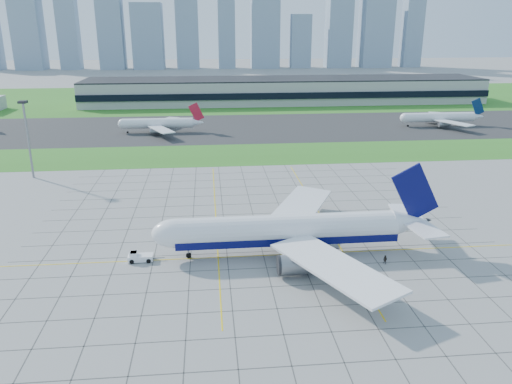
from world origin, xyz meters
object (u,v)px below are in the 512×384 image
light_mast (27,130)px  pushback_tug (139,257)px  distant_jet_1 (159,123)px  airliner (289,230)px  distant_jet_2 (440,117)px  crew_near (135,258)px  crew_far (385,260)px

light_mast → pushback_tug: (43.08, -67.11, -15.22)m
pushback_tug → distant_jet_1: size_ratio=0.18×
airliner → distant_jet_2: size_ratio=1.51×
distant_jet_2 → crew_near: bearing=-133.3°
distant_jet_2 → airliner: bearing=-125.4°
crew_near → distant_jet_2: (133.53, 141.51, 3.62)m
pushback_tug → crew_near: size_ratio=4.51×
airliner → distant_jet_1: 143.43m
airliner → crew_near: airliner is taller
distant_jet_1 → distant_jet_2: size_ratio=1.00×
light_mast → crew_far: 121.39m
crew_far → distant_jet_1: 156.83m
pushback_tug → distant_jet_1: 138.80m
crew_near → distant_jet_1: 138.86m
distant_jet_1 → crew_far: bearing=-67.7°
pushback_tug → crew_far: bearing=-7.6°
pushback_tug → distant_jet_2: distant_jet_2 is taller
airliner → distant_jet_2: airliner is taller
distant_jet_1 → distant_jet_2: (139.99, 2.85, 0.00)m
crew_near → crew_far: (53.12, -6.36, 0.12)m
light_mast → distant_jet_1: light_mast is taller
crew_near → airliner: bearing=-47.5°
pushback_tug → crew_near: bearing=-173.6°
crew_near → crew_far: 53.50m
crew_far → distant_jet_2: distant_jet_2 is taller
crew_near → pushback_tug: bearing=-42.1°
distant_jet_1 → crew_near: bearing=-87.3°
light_mast → distant_jet_1: size_ratio=0.60×
airliner → pushback_tug: airliner is taller
airliner → crew_near: size_ratio=37.46×
light_mast → crew_near: bearing=-57.9°
pushback_tug → crew_near: pushback_tug is taller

